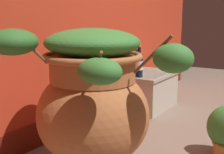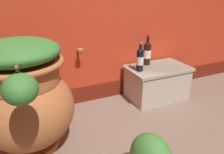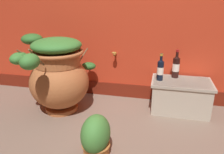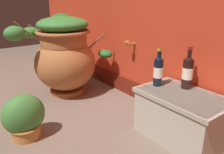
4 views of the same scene
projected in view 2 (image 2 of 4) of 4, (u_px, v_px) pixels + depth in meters
The scene contains 4 objects.
terracotta_urn at pixel (24, 96), 1.42m from camera, with size 0.83×1.01×0.83m.
stone_ledge at pixel (157, 81), 2.26m from camera, with size 0.64×0.41×0.35m.
wine_bottle_left at pixel (140, 59), 2.04m from camera, with size 0.07×0.07×0.30m.
wine_bottle_middle at pixel (147, 52), 2.22m from camera, with size 0.08×0.08×0.32m.
Camera 2 is at (-0.61, -0.82, 1.10)m, focal length 33.66 mm.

